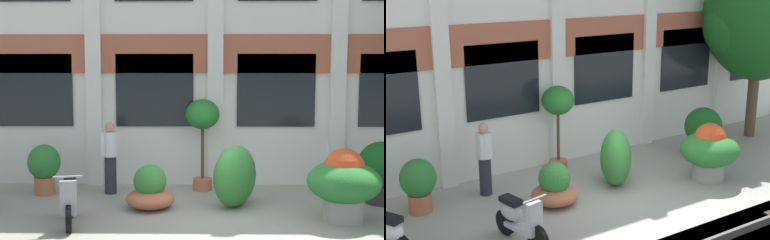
# 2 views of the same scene
# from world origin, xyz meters

# --- Properties ---
(ground_plane) EXTENTS (80.00, 80.00, 0.00)m
(ground_plane) POSITION_xyz_m (0.00, 0.00, 0.00)
(ground_plane) COLOR #9E998E
(apartment_facade) EXTENTS (17.42, 0.64, 8.65)m
(apartment_facade) POSITION_xyz_m (0.00, 3.10, 4.30)
(apartment_facade) COLOR silver
(apartment_facade) RESTS_ON ground
(potted_plant_glazed_jar) EXTENTS (0.71, 0.71, 1.11)m
(potted_plant_glazed_jar) POSITION_xyz_m (-3.79, 1.87, 0.63)
(potted_plant_glazed_jar) COLOR #B76647
(potted_plant_glazed_jar) RESTS_ON ground
(potted_plant_wide_bowl) EXTENTS (0.98, 0.98, 0.89)m
(potted_plant_wide_bowl) POSITION_xyz_m (-1.34, 0.74, 0.35)
(potted_plant_wide_bowl) COLOR #B76647
(potted_plant_wide_bowl) RESTS_ON ground
(potted_plant_stone_basin) EXTENTS (1.33, 1.33, 1.35)m
(potted_plant_stone_basin) POSITION_xyz_m (2.27, -0.08, 0.73)
(potted_plant_stone_basin) COLOR gray
(potted_plant_stone_basin) RESTS_ON ground
(potted_plant_terracotta_small) EXTENTS (0.76, 0.76, 2.08)m
(potted_plant_terracotta_small) POSITION_xyz_m (-0.30, 2.32, 1.55)
(potted_plant_terracotta_small) COLOR #B76647
(potted_plant_terracotta_small) RESTS_ON ground
(potted_plant_fluted_column) EXTENTS (0.96, 0.96, 1.29)m
(potted_plant_fluted_column) POSITION_xyz_m (3.37, 1.19, 0.72)
(potted_plant_fluted_column) COLOR #333333
(potted_plant_fluted_column) RESTS_ON ground
(scooter_near_curb) EXTENTS (0.56, 1.37, 0.98)m
(scooter_near_curb) POSITION_xyz_m (-2.70, -0.30, 0.44)
(scooter_near_curb) COLOR black
(scooter_near_curb) RESTS_ON ground
(resident_by_doorway) EXTENTS (0.35, 0.44, 1.60)m
(resident_by_doorway) POSITION_xyz_m (-2.34, 1.95, 0.86)
(resident_by_doorway) COLOR #282833
(resident_by_doorway) RESTS_ON ground
(topiary_hedge) EXTENTS (1.26, 1.39, 1.24)m
(topiary_hedge) POSITION_xyz_m (0.35, 0.91, 0.62)
(topiary_hedge) COLOR #388438
(topiary_hedge) RESTS_ON ground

